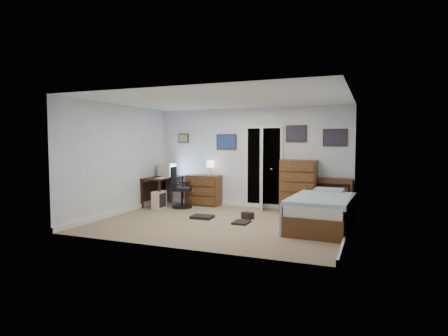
# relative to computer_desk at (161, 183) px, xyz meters

# --- Properties ---
(floor) EXTENTS (5.00, 4.00, 0.02)m
(floor) POSITION_rel_computer_desk_xyz_m (2.29, -1.42, -0.58)
(floor) COLOR gray
(floor) RESTS_ON ground
(computer_desk) EXTENTS (0.61, 1.29, 0.74)m
(computer_desk) POSITION_rel_computer_desk_xyz_m (0.00, 0.00, 0.00)
(computer_desk) COLOR black
(computer_desk) RESTS_ON floor
(crt_monitor) EXTENTS (0.39, 0.36, 0.35)m
(crt_monitor) POSITION_rel_computer_desk_xyz_m (0.11, 0.15, 0.35)
(crt_monitor) COLOR beige
(crt_monitor) RESTS_ON computer_desk
(keyboard) EXTENTS (0.15, 0.40, 0.02)m
(keyboard) POSITION_rel_computer_desk_xyz_m (0.27, -0.35, 0.18)
(keyboard) COLOR beige
(keyboard) RESTS_ON computer_desk
(pc_tower) EXTENTS (0.21, 0.42, 0.44)m
(pc_tower) POSITION_rel_computer_desk_xyz_m (0.29, -0.55, -0.35)
(pc_tower) COLOR beige
(pc_tower) RESTS_ON floor
(office_chair) EXTENTS (0.60, 0.60, 1.03)m
(office_chair) POSITION_rel_computer_desk_xyz_m (0.68, -0.22, -0.17)
(office_chair) COLOR black
(office_chair) RESTS_ON floor
(media_stack) EXTENTS (0.15, 0.15, 0.75)m
(media_stack) POSITION_rel_computer_desk_xyz_m (-0.03, 0.48, -0.19)
(media_stack) COLOR maroon
(media_stack) RESTS_ON floor
(low_dresser) EXTENTS (0.89, 0.46, 0.79)m
(low_dresser) POSITION_rel_computer_desk_xyz_m (1.08, 0.36, -0.17)
(low_dresser) COLOR brown
(low_dresser) RESTS_ON floor
(table_lamp) EXTENTS (0.20, 0.20, 0.39)m
(table_lamp) POSITION_rel_computer_desk_xyz_m (1.28, 0.36, 0.50)
(table_lamp) COLOR gold
(table_lamp) RESTS_ON low_dresser
(doorway) EXTENTS (0.96, 1.12, 2.05)m
(doorway) POSITION_rel_computer_desk_xyz_m (2.64, 0.86, 0.43)
(doorway) COLOR black
(doorway) RESTS_ON floor
(tall_dresser) EXTENTS (0.85, 0.52, 1.23)m
(tall_dresser) POSITION_rel_computer_desk_xyz_m (3.56, 0.33, 0.05)
(tall_dresser) COLOR brown
(tall_dresser) RESTS_ON floor
(headboard_bookcase) EXTENTS (0.92, 0.29, 0.82)m
(headboard_bookcase) POSITION_rel_computer_desk_xyz_m (4.31, 0.45, -0.13)
(headboard_bookcase) COLOR brown
(headboard_bookcase) RESTS_ON floor
(bed) EXTENTS (1.20, 2.11, 0.68)m
(bed) POSITION_rel_computer_desk_xyz_m (4.27, -1.14, -0.25)
(bed) COLOR brown
(bed) RESTS_ON floor
(wall_posters) EXTENTS (4.38, 0.04, 0.60)m
(wall_posters) POSITION_rel_computer_desk_xyz_m (2.86, 0.56, 1.18)
(wall_posters) COLOR #331E11
(wall_posters) RESTS_ON floor
(floor_clutter) EXTENTS (1.34, 0.81, 0.14)m
(floor_clutter) POSITION_rel_computer_desk_xyz_m (2.26, -1.15, -0.53)
(floor_clutter) COLOR black
(floor_clutter) RESTS_ON floor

